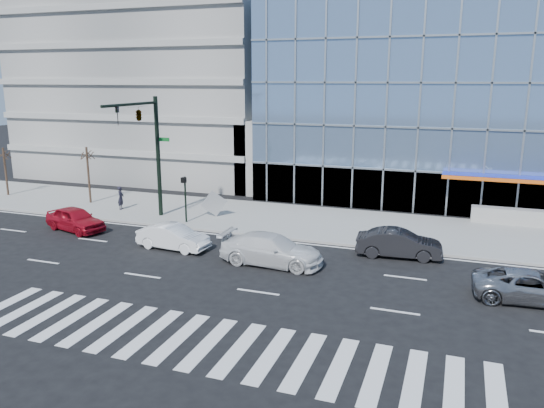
% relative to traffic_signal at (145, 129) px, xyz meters
% --- Properties ---
extents(ground, '(160.00, 160.00, 0.00)m').
position_rel_traffic_signal_xyz_m(ground, '(11.00, -4.57, -6.16)').
color(ground, black).
rests_on(ground, ground).
extents(sidewalk, '(120.00, 8.00, 0.15)m').
position_rel_traffic_signal_xyz_m(sidewalk, '(11.00, 3.43, -6.09)').
color(sidewalk, gray).
rests_on(sidewalk, ground).
extents(theatre_building, '(42.00, 26.00, 15.00)m').
position_rel_traffic_signal_xyz_m(theatre_building, '(25.00, 21.43, 1.34)').
color(theatre_building, '#6D8DB7').
rests_on(theatre_building, ground).
extents(parking_garage, '(24.00, 24.00, 20.00)m').
position_rel_traffic_signal_xyz_m(parking_garage, '(-9.00, 21.43, 3.84)').
color(parking_garage, gray).
rests_on(parking_garage, ground).
extents(ramp_block, '(6.00, 8.00, 6.00)m').
position_rel_traffic_signal_xyz_m(ramp_block, '(5.00, 13.43, -3.16)').
color(ramp_block, gray).
rests_on(ramp_block, ground).
extents(traffic_signal, '(1.14, 5.74, 8.00)m').
position_rel_traffic_signal_xyz_m(traffic_signal, '(0.00, 0.00, 0.00)').
color(traffic_signal, black).
rests_on(traffic_signal, sidewalk).
extents(ped_signal_post, '(0.30, 0.33, 3.00)m').
position_rel_traffic_signal_xyz_m(ped_signal_post, '(2.50, 0.37, -4.02)').
color(ped_signal_post, black).
rests_on(ped_signal_post, sidewalk).
extents(street_tree_near, '(1.10, 1.10, 4.23)m').
position_rel_traffic_signal_xyz_m(street_tree_near, '(-7.00, 2.93, -2.39)').
color(street_tree_near, '#332319').
rests_on(street_tree_near, sidewalk).
extents(street_tree_far, '(1.10, 1.10, 3.87)m').
position_rel_traffic_signal_xyz_m(street_tree_far, '(-15.00, 2.93, -2.72)').
color(street_tree_far, '#332319').
rests_on(street_tree_far, sidewalk).
extents(silver_suv, '(4.95, 2.52, 1.34)m').
position_rel_traffic_signal_xyz_m(silver_suv, '(22.33, -5.57, -5.50)').
color(silver_suv, '#A4A4A8').
rests_on(silver_suv, ground).
extents(white_suv, '(5.42, 2.33, 1.56)m').
position_rel_traffic_signal_xyz_m(white_suv, '(10.33, -4.92, -5.39)').
color(white_suv, silver).
rests_on(white_suv, ground).
extents(white_sedan, '(4.26, 1.79, 1.37)m').
position_rel_traffic_signal_xyz_m(white_sedan, '(4.33, -4.39, -5.48)').
color(white_sedan, white).
rests_on(white_sedan, ground).
extents(dark_sedan, '(4.59, 1.94, 1.47)m').
position_rel_traffic_signal_xyz_m(dark_sedan, '(16.33, -1.57, -5.43)').
color(dark_sedan, black).
rests_on(dark_sedan, ground).
extents(red_sedan, '(4.66, 2.88, 1.48)m').
position_rel_traffic_signal_xyz_m(red_sedan, '(-3.27, -3.24, -5.42)').
color(red_sedan, '#A00C1B').
rests_on(red_sedan, ground).
extents(pedestrian, '(0.55, 0.70, 1.67)m').
position_rel_traffic_signal_xyz_m(pedestrian, '(-3.55, 1.92, -5.18)').
color(pedestrian, black).
rests_on(pedestrian, sidewalk).
extents(tilted_panel, '(1.69, 0.78, 1.82)m').
position_rel_traffic_signal_xyz_m(tilted_panel, '(3.62, 2.31, -5.10)').
color(tilted_panel, '#9E9E9E').
rests_on(tilted_panel, sidewalk).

